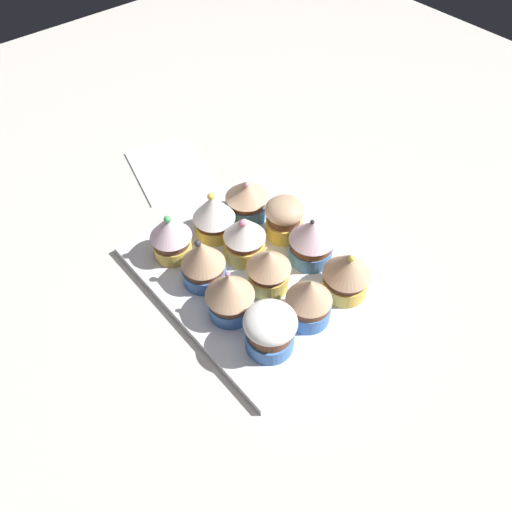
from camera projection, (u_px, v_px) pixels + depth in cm
name	position (u px, v px, depth cm)	size (l,w,h in cm)	color
ground_plane	(256.00, 282.00, 77.20)	(180.00, 180.00, 3.00)	beige
baking_tray	(256.00, 273.00, 75.63)	(33.17, 26.30, 1.20)	silver
cupcake_0	(171.00, 235.00, 74.37)	(5.92, 5.92, 7.72)	#EFC651
cupcake_1	(203.00, 262.00, 71.34)	(6.04, 6.04, 7.63)	#477AC6
cupcake_2	(230.00, 294.00, 67.49)	(6.41, 6.41, 7.60)	#477AC6
cupcake_3	(270.00, 329.00, 64.44)	(6.60, 6.60, 6.56)	#477AC6
cupcake_4	(213.00, 215.00, 77.12)	(6.25, 6.25, 7.61)	#EFC651
cupcake_5	(244.00, 237.00, 74.34)	(5.97, 5.97, 7.70)	#EFC651
cupcake_6	(269.00, 269.00, 70.55)	(5.98, 5.98, 6.98)	#EFC651
cupcake_7	(308.00, 300.00, 67.12)	(5.97, 5.97, 7.27)	#477AC6
cupcake_8	(247.00, 198.00, 80.10)	(6.47, 6.47, 6.92)	#477AC6
cupcake_9	(284.00, 218.00, 77.38)	(5.66, 5.66, 6.51)	#EFC651
cupcake_10	(312.00, 240.00, 73.91)	(6.44, 6.44, 7.58)	#477AC6
cupcake_11	(347.00, 273.00, 69.94)	(6.44, 6.44, 7.60)	#EFC651
napkin	(168.00, 169.00, 91.38)	(15.29, 10.87, 0.60)	white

